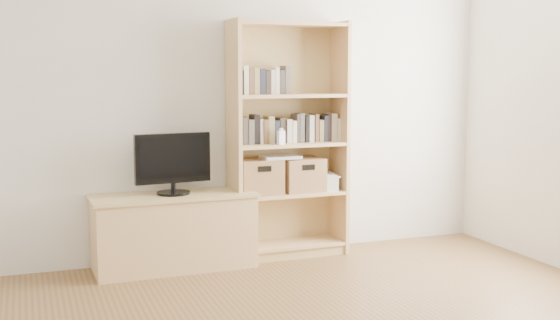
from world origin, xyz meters
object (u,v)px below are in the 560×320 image
television (173,164)px  laptop (280,157)px  basket_left (259,177)px  basket_right (302,175)px  baby_monitor (281,138)px  bookshelf (288,140)px  tv_stand (174,233)px

television → laptop: 0.89m
basket_left → basket_right: size_ratio=1.03×
television → baby_monitor: size_ratio=5.42×
bookshelf → laptop: bearing=-166.0°
baby_monitor → basket_left: bearing=132.3°
baby_monitor → basket_right: size_ratio=0.33×
tv_stand → laptop: bearing=0.8°
bookshelf → basket_left: bearing=-178.8°
tv_stand → basket_right: bearing=1.4°
basket_right → laptop: size_ratio=1.09×
laptop → television: bearing=-177.7°
baby_monitor → laptop: size_ratio=0.35×
bookshelf → basket_left: size_ratio=5.61×
baby_monitor → basket_right: baby_monitor is taller
tv_stand → bookshelf: bookshelf is taller
bookshelf → baby_monitor: size_ratio=17.72×
tv_stand → baby_monitor: bearing=-5.0°
bookshelf → laptop: (-0.08, -0.02, -0.13)m
laptop → basket_right: bearing=5.6°
basket_right → tv_stand: bearing=-178.9°
baby_monitor → laptop: baby_monitor is taller
television → basket_left: (0.71, 0.05, -0.14)m
television → baby_monitor: 0.88m
tv_stand → bookshelf: bearing=1.9°
tv_stand → bookshelf: (0.97, 0.06, 0.68)m
laptop → basket_left: bearing=176.6°
television → laptop: television is taller
tv_stand → laptop: laptop is taller
baby_monitor → basket_right: (0.22, 0.11, -0.32)m
basket_right → bookshelf: bearing=177.0°
tv_stand → laptop: (0.89, 0.04, 0.55)m
baby_monitor → basket_right: bearing=10.8°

